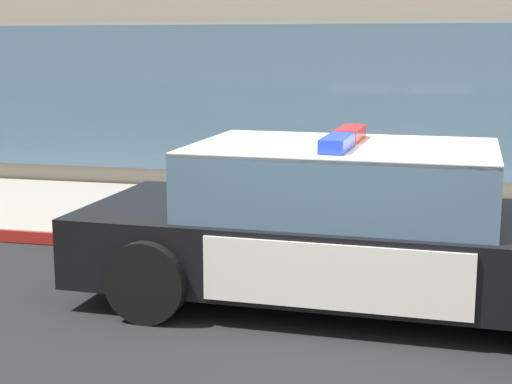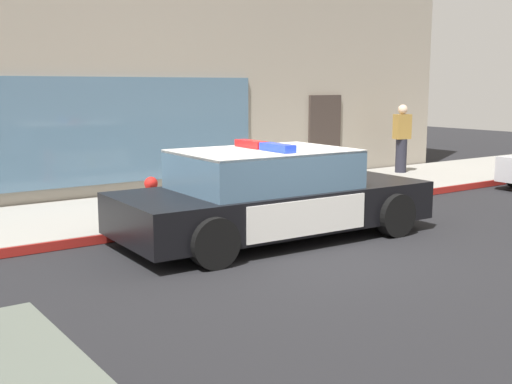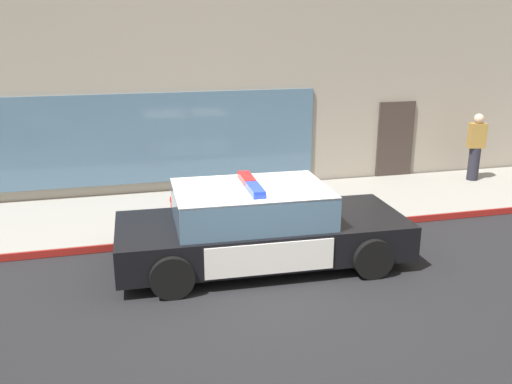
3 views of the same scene
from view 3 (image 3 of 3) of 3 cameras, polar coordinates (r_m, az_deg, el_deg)
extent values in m
plane|color=black|center=(9.09, 0.28, -9.06)|extent=(48.00, 48.00, 0.00)
cube|color=gray|center=(12.10, -3.76, -1.97)|extent=(48.00, 3.09, 0.15)
cube|color=maroon|center=(10.67, -2.18, -4.59)|extent=(28.80, 0.04, 0.14)
cube|color=gray|center=(17.31, -10.86, 18.74)|extent=(19.38, 8.78, 9.25)
cube|color=slate|center=(13.12, -18.93, 4.86)|extent=(11.63, 0.08, 2.10)
cube|color=#382D28|center=(14.93, 14.17, 5.06)|extent=(1.00, 0.08, 2.10)
cube|color=black|center=(9.52, 0.64, -4.53)|extent=(4.97, 2.11, 0.60)
cube|color=silver|center=(9.92, 9.54, -2.86)|extent=(1.73, 1.96, 0.05)
cube|color=silver|center=(9.25, -9.81, -4.35)|extent=(1.44, 1.95, 0.05)
cube|color=silver|center=(10.41, -1.11, -2.64)|extent=(2.06, 0.10, 0.51)
cube|color=silver|center=(8.62, 1.50, -6.91)|extent=(2.06, 0.10, 0.51)
cube|color=yellow|center=(10.42, -1.13, -2.61)|extent=(0.22, 0.02, 0.26)
cube|color=slate|center=(9.29, -0.52, -1.35)|extent=(2.61, 1.84, 0.60)
cube|color=silver|center=(9.20, -0.53, 0.36)|extent=(2.61, 1.84, 0.04)
cube|color=red|center=(9.51, -0.97, 1.41)|extent=(0.22, 0.67, 0.11)
cube|color=blue|center=(8.85, -0.06, 0.23)|extent=(0.22, 0.67, 0.11)
cylinder|color=black|center=(10.90, 7.81, -2.78)|extent=(0.69, 0.24, 0.68)
cylinder|color=black|center=(9.23, 11.96, -6.72)|extent=(0.69, 0.24, 0.68)
cylinder|color=black|center=(10.28, -9.46, -4.08)|extent=(0.69, 0.24, 0.68)
cylinder|color=black|center=(8.49, -8.67, -8.69)|extent=(0.69, 0.24, 0.68)
cylinder|color=red|center=(10.88, -8.22, -3.61)|extent=(0.28, 0.28, 0.10)
cylinder|color=red|center=(10.79, -8.28, -2.24)|extent=(0.19, 0.19, 0.45)
sphere|color=red|center=(10.70, -8.34, -0.77)|extent=(0.22, 0.22, 0.22)
cylinder|color=#333338|center=(10.68, -8.36, -0.38)|extent=(0.06, 0.06, 0.05)
cylinder|color=#333338|center=(10.65, -8.20, -2.38)|extent=(0.09, 0.10, 0.09)
cylinder|color=#333338|center=(10.92, -8.37, -1.89)|extent=(0.09, 0.10, 0.09)
cylinder|color=#333338|center=(10.81, -7.49, -2.27)|extent=(0.10, 0.12, 0.12)
cylinder|color=#23232D|center=(15.20, 21.59, 2.74)|extent=(0.28, 0.28, 0.85)
cube|color=olive|center=(15.05, 21.89, 5.46)|extent=(0.45, 0.34, 0.62)
sphere|color=beige|center=(14.98, 22.07, 7.06)|extent=(0.24, 0.24, 0.24)
camera|label=1|loc=(3.93, 38.03, -13.53)|focal=54.92mm
camera|label=2|loc=(3.95, -83.42, -23.85)|focal=44.86mm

